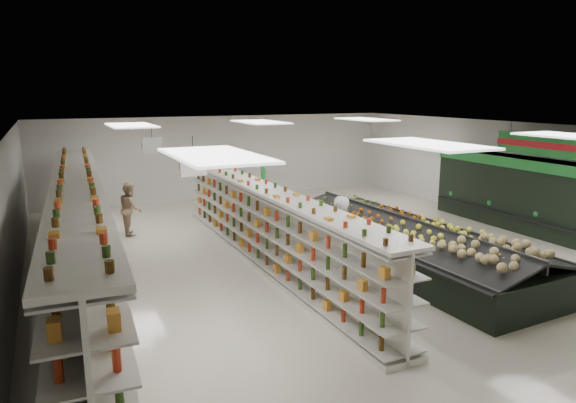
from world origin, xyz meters
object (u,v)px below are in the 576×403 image
gondola_center (267,230)px  shopper_background (130,208)px  shopper_main (338,239)px  soda_endcap (249,186)px  produce_island (407,242)px  gondola_left (81,238)px

gondola_center → shopper_background: gondola_center is taller
shopper_main → gondola_center: bearing=-83.7°
soda_endcap → shopper_main: size_ratio=0.94×
gondola_center → soda_endcap: size_ratio=6.02×
produce_island → shopper_background: (-5.69, 5.49, 0.26)m
gondola_left → shopper_main: bearing=-20.0°
gondola_center → gondola_left: bearing=174.2°
gondola_left → shopper_background: 4.06m
gondola_center → shopper_background: (-2.56, 4.14, -0.08)m
gondola_left → produce_island: gondola_left is taller
produce_island → shopper_background: 7.91m
produce_island → shopper_main: (-2.17, -0.38, 0.44)m
produce_island → shopper_main: bearing=-170.1°
soda_endcap → shopper_main: (-0.77, -7.43, 0.09)m
gondola_center → soda_endcap: gondola_center is taller
soda_endcap → shopper_background: size_ratio=1.15×
gondola_center → produce_island: (3.14, -1.36, -0.34)m
gondola_center → produce_island: size_ratio=1.40×
shopper_main → shopper_background: (-3.52, 5.87, -0.18)m
gondola_center → shopper_background: 4.86m
gondola_left → produce_island: bearing=-10.8°
gondola_center → shopper_main: (0.96, -1.73, 0.10)m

